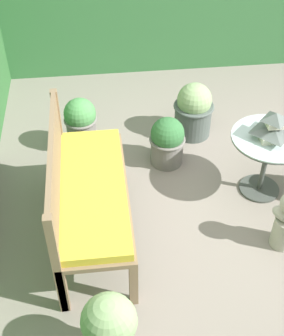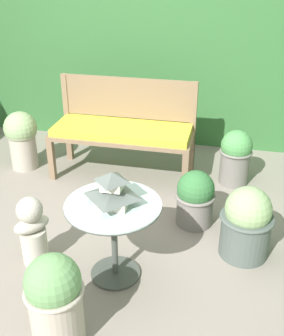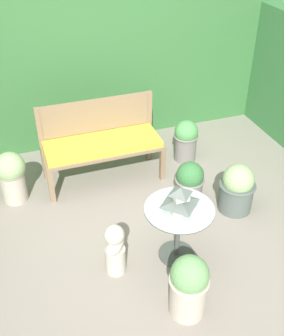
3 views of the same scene
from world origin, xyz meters
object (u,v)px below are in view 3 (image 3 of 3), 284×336
Objects in this scene: pagoda_birdhouse at (180,200)px; potted_plant_table_far at (237,188)px; potted_plant_table_near at (11,175)px; garden_bench at (103,147)px; garden_bust at (115,249)px; potted_plant_hedge_corner at (186,139)px; patio_table at (179,219)px; potted_plant_patio_mid at (189,285)px; potted_plant_path_edge at (190,181)px.

pagoda_birdhouse is 0.50× the size of potted_plant_table_far.
pagoda_birdhouse is 0.47× the size of potted_plant_table_near.
garden_bust is at bearing -100.80° from garden_bench.
potted_plant_hedge_corner is (1.13, 0.08, -0.17)m from garden_bench.
potted_plant_table_far reaches higher than garden_bench.
garden_bench is 1.09m from potted_plant_table_near.
potted_plant_patio_mid is (-0.17, -0.63, -0.15)m from patio_table.
potted_plant_table_far is (1.53, 0.44, 0.00)m from garden_bust.
garden_bench is 2.87× the size of potted_plant_path_edge.
garden_bust is at bearing 125.33° from potted_plant_patio_mid.
garden_bench is 1.63m from potted_plant_table_far.
potted_plant_path_edge is (0.48, 0.78, -0.23)m from patio_table.
potted_plant_hedge_corner is at bearing 63.41° from patio_table.
garden_bust is (-0.63, 0.01, -0.42)m from pagoda_birdhouse.
pagoda_birdhouse reaches higher than potted_plant_table_near.
pagoda_birdhouse is at bearing -53.25° from garden_bust.
potted_plant_path_edge is 0.80× the size of potted_plant_patio_mid.
potted_plant_table_near is at bearing -176.33° from potted_plant_hedge_corner.
potted_plant_path_edge is 0.53m from potted_plant_table_far.
patio_table is 1.33× the size of potted_plant_path_edge.
potted_plant_table_near is (-1.91, 0.66, 0.10)m from potted_plant_path_edge.
potted_plant_table_near reaches higher than potted_plant_hedge_corner.
garden_bench is 2.52× the size of potted_plant_hedge_corner.
garden_bench is 2.29× the size of potted_plant_patio_mid.
potted_plant_table_near is at bearing 121.28° from potted_plant_patio_mid.
pagoda_birdhouse is at bearing 74.69° from potted_plant_patio_mid.
potted_plant_table_near is (-1.08, -0.06, -0.12)m from garden_bench.
garden_bench is at bearing 102.96° from patio_table.
potted_plant_path_edge is 0.79× the size of potted_plant_table_near.
potted_plant_patio_mid is at bearing -58.72° from potted_plant_table_near.
potted_plant_table_far is 0.93× the size of potted_plant_patio_mid.
potted_plant_table_near is (-2.21, -0.14, 0.05)m from potted_plant_hedge_corner.
potted_plant_hedge_corner is at bearing 66.45° from potted_plant_patio_mid.
potted_plant_hedge_corner is 0.90× the size of potted_plant_table_near.
potted_plant_path_edge is at bearing 141.70° from potted_plant_table_far.
potted_plant_patio_mid is at bearing -113.55° from potted_plant_hedge_corner.
pagoda_birdhouse is 0.53× the size of garden_bust.
potted_plant_patio_mid reaches higher than potted_plant_table_far.
potted_plant_hedge_corner reaches higher than garden_bust.
garden_bench is 1.11m from potted_plant_path_edge.
potted_plant_hedge_corner is (0.79, 1.57, -0.41)m from pagoda_birdhouse.
potted_plant_hedge_corner is 1.13m from potted_plant_table_far.
potted_plant_table_near is at bearing -176.92° from garden_bench.
potted_plant_patio_mid reaches higher than patio_table.
potted_plant_path_edge is at bearing -17.61° from garden_bust.
pagoda_birdhouse is (0.34, -1.49, 0.24)m from garden_bench.
pagoda_birdhouse is (0.00, 0.00, 0.23)m from patio_table.
potted_plant_table_far is 2.53m from potted_plant_table_near.
potted_plant_table_near reaches higher than potted_plant_table_far.
potted_plant_table_far is at bearing 26.38° from pagoda_birdhouse.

